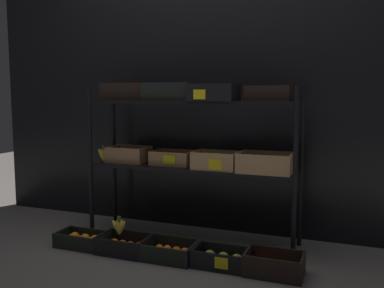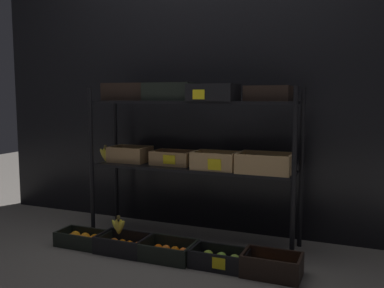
{
  "view_description": "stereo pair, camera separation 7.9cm",
  "coord_description": "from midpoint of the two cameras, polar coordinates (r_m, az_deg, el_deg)",
  "views": [
    {
      "loc": [
        1.08,
        -2.83,
        1.06
      ],
      "look_at": [
        0.0,
        0.0,
        0.72
      ],
      "focal_mm": 39.44,
      "sensor_mm": 36.0,
      "label": 1
    },
    {
      "loc": [
        1.15,
        -2.8,
        1.06
      ],
      "look_at": [
        0.0,
        0.0,
        0.72
      ],
      "focal_mm": 39.44,
      "sensor_mm": 36.0,
      "label": 2
    }
  ],
  "objects": [
    {
      "name": "ground_plane",
      "position": [
        3.21,
        -0.72,
        -12.83
      ],
      "size": [
        10.0,
        10.0,
        0.0
      ],
      "primitive_type": "plane",
      "color": "#605B56"
    },
    {
      "name": "storefront_wall",
      "position": [
        3.37,
        1.57,
        5.47
      ],
      "size": [
        3.91,
        0.12,
        2.0
      ],
      "primitive_type": "cube",
      "color": "black",
      "rests_on": "ground_plane"
    },
    {
      "name": "display_rack",
      "position": [
        3.05,
        -0.65,
        1.5
      ],
      "size": [
        1.63,
        0.37,
        1.16
      ],
      "color": "black",
      "rests_on": "ground_plane"
    },
    {
      "name": "crate_ground_orange",
      "position": [
        3.17,
        -15.28,
        -12.48
      ],
      "size": [
        0.36,
        0.2,
        0.11
      ],
      "color": "black",
      "rests_on": "ground_plane"
    },
    {
      "name": "crate_ground_tangerine",
      "position": [
        3.0,
        -9.94,
        -13.46
      ],
      "size": [
        0.35,
        0.23,
        0.12
      ],
      "color": "black",
      "rests_on": "ground_plane"
    },
    {
      "name": "crate_ground_center_tangerine",
      "position": [
        2.86,
        -3.86,
        -14.42
      ],
      "size": [
        0.35,
        0.25,
        0.11
      ],
      "color": "black",
      "rests_on": "ground_plane"
    },
    {
      "name": "crate_ground_apple_green",
      "position": [
        2.73,
        3.21,
        -15.34
      ],
      "size": [
        0.36,
        0.21,
        0.11
      ],
      "color": "black",
      "rests_on": "ground_plane"
    },
    {
      "name": "crate_ground_rightmost_tangerine",
      "position": [
        2.65,
        10.18,
        -16.05
      ],
      "size": [
        0.35,
        0.22,
        0.14
      ],
      "color": "black",
      "rests_on": "ground_plane"
    },
    {
      "name": "banana_bunch_loose",
      "position": [
        2.97,
        -10.57,
        -10.96
      ],
      "size": [
        0.12,
        0.04,
        0.13
      ],
      "color": "brown",
      "rests_on": "crate_ground_tangerine"
    }
  ]
}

